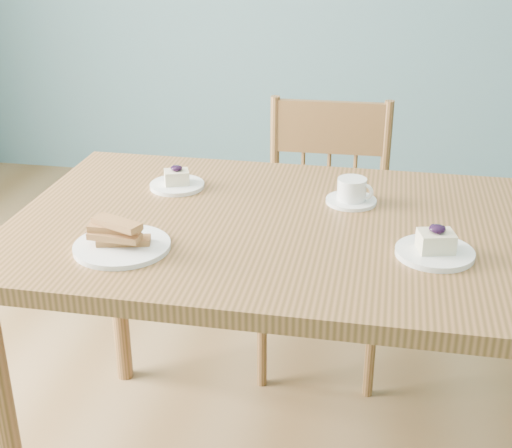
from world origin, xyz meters
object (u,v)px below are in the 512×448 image
Objects in this scene: cheesecake_plate_far at (177,182)px; coffee_cup at (352,193)px; dining_chair at (324,238)px; dining_table at (315,255)px; cheesecake_plate_near at (435,248)px; biscotti_plate at (122,240)px.

cheesecake_plate_far is 1.13× the size of coffee_cup.
dining_table is at bearing -88.84° from dining_chair.
coffee_cup is at bearing 64.70° from dining_table.
dining_table is 0.32m from cheesecake_plate_near.
cheesecake_plate_far is 0.68× the size of biscotti_plate.
coffee_cup is at bearing -2.61° from cheesecake_plate_far.
dining_chair is 6.17× the size of cheesecake_plate_far.
dining_table is 11.37× the size of coffee_cup.
cheesecake_plate_far is 0.49m from coffee_cup.
dining_chair is 0.89m from cheesecake_plate_near.
dining_table is 6.86× the size of biscotti_plate.
dining_table is 1.63× the size of dining_chair.
cheesecake_plate_far is (-0.38, -0.46, 0.35)m from dining_chair.
cheesecake_plate_near is 1.32× the size of coffee_cup.
coffee_cup is (0.49, -0.02, 0.01)m from cheesecake_plate_far.
coffee_cup is 0.60× the size of biscotti_plate.
dining_chair is (-0.03, 0.64, -0.26)m from dining_table.
coffee_cup is at bearing -78.81° from dining_chair.
cheesecake_plate_near reaches higher than coffee_cup.
coffee_cup is (-0.20, 0.28, 0.01)m from cheesecake_plate_near.
biscotti_plate is at bearing -116.35° from dining_chair.
cheesecake_plate_far is at bearing 155.98° from dining_table.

